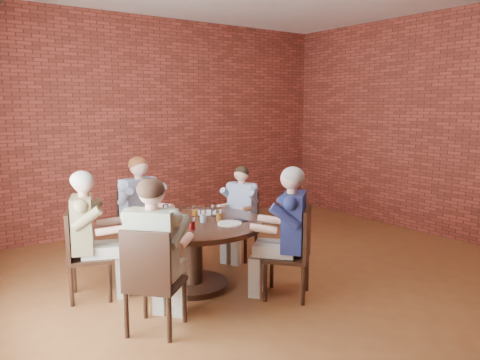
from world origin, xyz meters
TOP-DOWN VIEW (x-y plane):
  - floor at (0.00, 0.00)m, footprint 7.00×7.00m
  - wall_back at (0.00, 3.50)m, footprint 7.00×0.00m
  - wall_right at (3.25, 0.00)m, footprint 0.00×7.00m
  - dining_table at (-0.90, 0.78)m, footprint 1.56×1.56m
  - chair_a at (0.18, 1.32)m, footprint 0.50×0.50m
  - diner_a at (0.11, 1.29)m, footprint 0.71×0.66m
  - chair_b at (-1.08, 1.82)m, footprint 0.52×0.52m
  - diner_b at (-1.07, 1.73)m, footprint 0.66×0.76m
  - chair_c at (-1.98, 1.18)m, footprint 0.55×0.55m
  - diner_c at (-1.90, 1.15)m, footprint 0.80×0.72m
  - chair_d at (-1.73, 0.03)m, footprint 0.64×0.64m
  - diner_d at (-1.66, 0.09)m, footprint 0.88×0.87m
  - chair_e at (-0.15, -0.08)m, footprint 0.63×0.63m
  - diner_e at (-0.21, -0.01)m, footprint 0.86×0.88m
  - plate_a at (-0.59, 1.03)m, footprint 0.26×0.26m
  - plate_b at (-1.10, 1.26)m, footprint 0.26×0.26m
  - plate_c at (-1.38, 0.95)m, footprint 0.26×0.26m
  - plate_d at (-0.63, 0.44)m, footprint 0.26×0.26m
  - glass_a at (-0.57, 0.85)m, footprint 0.07×0.07m
  - glass_b at (-0.78, 0.92)m, footprint 0.07×0.07m
  - glass_c at (-1.03, 1.14)m, footprint 0.07×0.07m
  - glass_d at (-1.07, 0.83)m, footprint 0.07×0.07m
  - glass_e at (-1.12, 0.60)m, footprint 0.07×0.07m
  - glass_f at (-1.08, 0.46)m, footprint 0.07×0.07m
  - glass_g at (-0.82, 0.67)m, footprint 0.07×0.07m
  - glass_h at (-0.66, 0.61)m, footprint 0.07×0.07m
  - smartphone at (-0.44, 0.50)m, footprint 0.08×0.16m

SIDE VIEW (x-z plane):
  - floor at x=0.00m, z-range 0.00..0.00m
  - chair_a at x=0.18m, z-range 0.04..0.92m
  - chair_c at x=-1.98m, z-range 0.04..0.98m
  - chair_b at x=-1.08m, z-range 0.04..1.00m
  - chair_e at x=-0.15m, z-range 0.04..1.00m
  - chair_d at x=-1.73m, z-range 0.04..1.00m
  - dining_table at x=-0.90m, z-range 0.15..0.90m
  - diner_a at x=0.11m, z-range 0.00..1.22m
  - diner_c at x=-1.90m, z-range 0.00..1.34m
  - diner_b at x=-1.07m, z-range 0.00..1.38m
  - diner_e at x=-0.21m, z-range 0.00..1.38m
  - diner_d at x=-1.66m, z-range 0.00..1.38m
  - smartphone at x=-0.44m, z-range 0.75..0.76m
  - plate_a at x=-0.59m, z-range 0.75..0.76m
  - plate_b at x=-1.10m, z-range 0.75..0.76m
  - plate_c at x=-1.38m, z-range 0.75..0.76m
  - plate_d at x=-0.63m, z-range 0.75..0.76m
  - glass_a at x=-0.57m, z-range 0.75..0.89m
  - glass_b at x=-0.78m, z-range 0.75..0.89m
  - glass_c at x=-1.03m, z-range 0.75..0.89m
  - glass_d at x=-1.07m, z-range 0.75..0.89m
  - glass_e at x=-1.12m, z-range 0.75..0.89m
  - glass_f at x=-1.08m, z-range 0.75..0.89m
  - glass_g at x=-0.82m, z-range 0.75..0.89m
  - glass_h at x=-0.66m, z-range 0.75..0.89m
  - wall_back at x=0.00m, z-range -1.80..5.20m
  - wall_right at x=3.25m, z-range -1.80..5.20m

